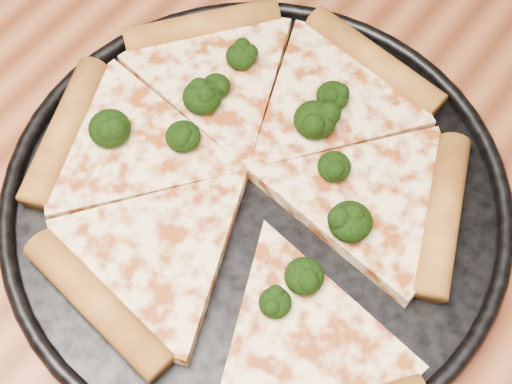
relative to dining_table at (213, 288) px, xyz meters
The scene contains 4 objects.
dining_table is the anchor object (origin of this frame).
pizza_pan 0.11m from the dining_table, 78.33° to the left, with size 0.37×0.37×0.02m.
pizza 0.12m from the dining_table, 89.84° to the left, with size 0.36×0.34×0.02m.
broccoli_florets 0.14m from the dining_table, 97.57° to the left, with size 0.22×0.18×0.02m.
Camera 1 is at (0.17, -0.17, 1.25)m, focal length 53.93 mm.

